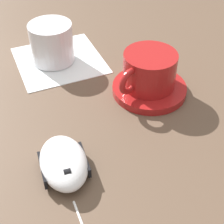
{
  "coord_description": "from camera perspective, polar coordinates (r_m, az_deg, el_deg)",
  "views": [
    {
      "loc": [
        -0.39,
        0.26,
        0.37
      ],
      "look_at": [
        -0.12,
        -0.01,
        0.03
      ],
      "focal_mm": 55.0,
      "sensor_mm": 36.0,
      "label": 1
    }
  ],
  "objects": [
    {
      "name": "drinking_glass",
      "position": [
        0.67,
        -9.98,
        11.26
      ],
      "size": [
        0.08,
        0.08,
        0.08
      ],
      "primitive_type": "cylinder",
      "color": "silver",
      "rests_on": "napkin_under_glass"
    },
    {
      "name": "ground_plane",
      "position": [
        0.6,
        -8.88,
        2.58
      ],
      "size": [
        3.0,
        3.0,
        0.0
      ],
      "primitive_type": "plane",
      "color": "brown"
    },
    {
      "name": "coffee_cup",
      "position": [
        0.58,
        6.13,
        6.9
      ],
      "size": [
        0.09,
        0.12,
        0.06
      ],
      "color": "maroon",
      "rests_on": "saucer"
    },
    {
      "name": "computer_mouse",
      "position": [
        0.47,
        -8.05,
        -8.32
      ],
      "size": [
        0.12,
        0.1,
        0.03
      ],
      "color": "silver",
      "rests_on": "ground"
    },
    {
      "name": "saucer",
      "position": [
        0.6,
        6.2,
        3.87
      ],
      "size": [
        0.13,
        0.13,
        0.01
      ],
      "primitive_type": "cylinder",
      "color": "maroon",
      "rests_on": "ground"
    },
    {
      "name": "napkin_under_glass",
      "position": [
        0.69,
        -8.74,
        8.55
      ],
      "size": [
        0.21,
        0.21,
        0.0
      ],
      "primitive_type": "cube",
      "rotation": [
        0.0,
        0.0,
        -0.39
      ],
      "color": "white",
      "rests_on": "ground"
    }
  ]
}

